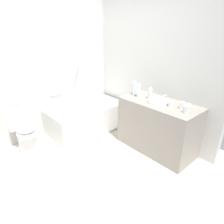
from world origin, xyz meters
The scene contains 16 objects.
ground_plane centered at (0.00, 0.00, 0.00)m, with size 4.16×4.16×0.00m, color beige.
wall_back_tiled centered at (0.00, 1.22, 1.27)m, with size 3.56×0.10×2.53m, color silver.
wall_right_mirror centered at (1.63, 0.00, 1.27)m, with size 0.10×2.75×2.53m, color silver.
bathtub centered at (0.80, 0.78, 0.28)m, with size 1.42×0.78×1.24m.
toilet centered at (-0.34, 0.83, 0.37)m, with size 0.41×0.56×0.71m.
vanity_counter centered at (1.28, -0.53, 0.41)m, with size 0.59×1.23×0.83m, color gray.
sink_basin centered at (1.26, -0.52, 0.85)m, with size 0.32×0.32×0.05m, color white.
sink_faucet centered at (1.45, -0.52, 0.86)m, with size 0.11×0.15×0.09m.
water_bottle_0 centered at (1.23, -0.15, 0.93)m, with size 0.06×0.06×0.22m.
water_bottle_1 centered at (1.31, -0.31, 0.91)m, with size 0.06×0.06×0.18m.
water_bottle_2 centered at (1.27, -0.02, 0.94)m, with size 0.07×0.07×0.24m.
drinking_glass_0 centered at (1.31, -0.88, 0.87)m, with size 0.07×0.07×0.10m, color white.
drinking_glass_1 centered at (1.22, -1.00, 0.88)m, with size 0.08×0.08×0.10m, color white.
drinking_glass_2 centered at (1.26, -0.73, 0.87)m, with size 0.07×0.07×0.08m, color white.
drinking_glass_3 centered at (1.31, -0.97, 0.87)m, with size 0.07×0.07×0.10m, color white.
toilet_paper_roll centered at (-0.57, 0.84, 0.07)m, with size 0.11×0.11×0.14m, color white.
Camera 1 is at (-1.12, -2.14, 1.87)m, focal length 31.43 mm.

